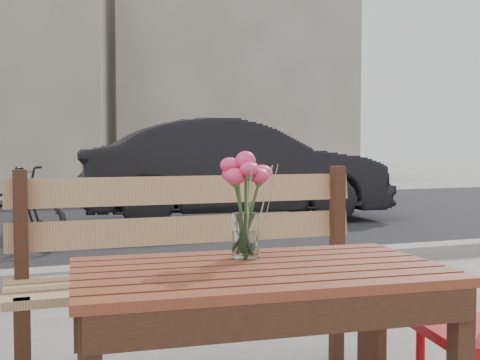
# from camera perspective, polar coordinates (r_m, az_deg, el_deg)

# --- Properties ---
(street) EXTENTS (30.00, 8.12, 0.12)m
(street) POSITION_cam_1_polar(r_m,az_deg,el_deg) (6.83, -13.38, -5.40)
(street) COLOR black
(street) RESTS_ON ground
(backdrop_buildings) EXTENTS (15.50, 4.00, 8.00)m
(backdrop_buildings) POSITION_cam_1_polar(r_m,az_deg,el_deg) (16.28, -16.93, 12.01)
(backdrop_buildings) COLOR gray
(backdrop_buildings) RESTS_ON ground
(main_table) EXTENTS (1.13, 0.72, 0.67)m
(main_table) POSITION_cam_1_polar(r_m,az_deg,el_deg) (1.82, 1.89, -11.62)
(main_table) COLOR brown
(main_table) RESTS_ON ground
(main_bench) EXTENTS (1.54, 0.46, 0.96)m
(main_bench) POSITION_cam_1_polar(r_m,az_deg,el_deg) (2.56, -3.90, -6.86)
(main_bench) COLOR #99754F
(main_bench) RESTS_ON ground
(main_vase) EXTENTS (0.19, 0.19, 0.34)m
(main_vase) POSITION_cam_1_polar(r_m,az_deg,el_deg) (1.91, 0.52, -1.13)
(main_vase) COLOR white
(main_vase) RESTS_ON main_table
(parked_car) EXTENTS (4.37, 1.82, 1.41)m
(parked_car) POSITION_cam_1_polar(r_m,az_deg,el_deg) (8.41, -0.62, 0.85)
(parked_car) COLOR black
(parked_car) RESTS_ON ground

